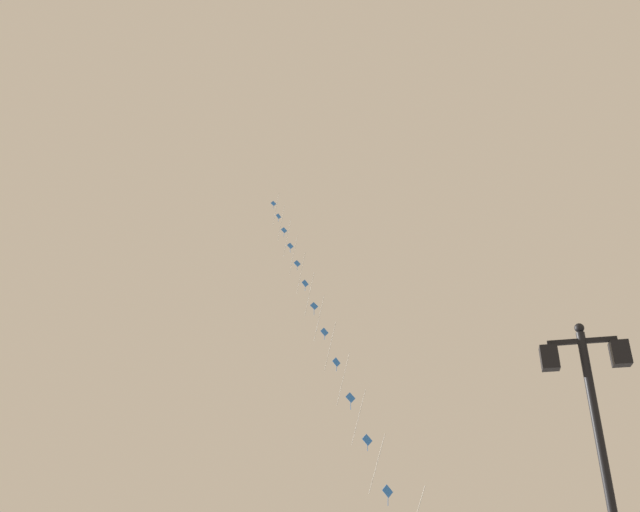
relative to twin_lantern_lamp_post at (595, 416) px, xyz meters
The scene contains 2 objects.
twin_lantern_lamp_post is the anchor object (origin of this frame).
kite_train 17.70m from the twin_lantern_lamp_post, 121.45° to the left, with size 9.97×14.99×20.77m.
Camera 1 is at (0.65, -0.81, 1.71)m, focal length 34.58 mm.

